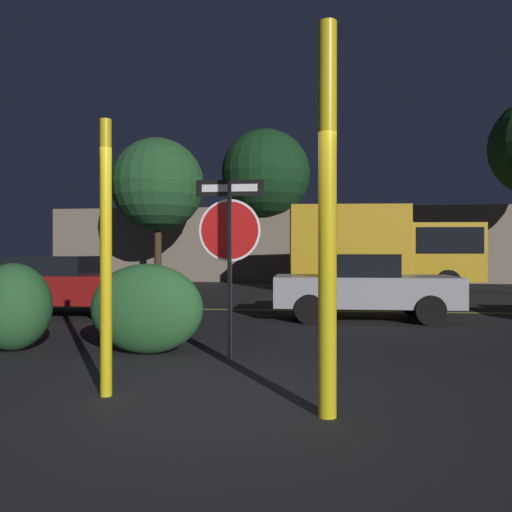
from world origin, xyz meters
name	(u,v)px	position (x,y,z in m)	size (l,w,h in m)	color
ground_plane	(209,403)	(0.00, 0.00, 0.00)	(260.00, 260.00, 0.00)	black
road_center_stripe	(274,310)	(0.00, 7.78, 0.00)	(32.82, 0.12, 0.01)	gold
stop_sign	(230,231)	(-0.13, 1.95, 1.73)	(0.92, 0.06, 2.43)	#4C4C51
yellow_pole_left	(106,258)	(-1.08, 0.12, 1.39)	(0.12, 0.12, 2.79)	yellow
yellow_pole_right	(327,220)	(1.12, -0.27, 1.73)	(0.16, 0.16, 3.47)	yellow
hedge_bush_1	(13,307)	(-3.41, 2.19, 0.65)	(1.11, 1.02, 1.29)	#285B2D
hedge_bush_2	(147,309)	(-1.38, 2.20, 0.64)	(1.65, 0.76, 1.29)	#285B2D
passing_car_1	(59,284)	(-4.93, 6.33, 0.70)	(4.95, 2.19, 1.37)	maroon
passing_car_2	(363,286)	(2.06, 6.34, 0.71)	(3.99, 1.92, 1.41)	#9E9EA3
delivery_truck	(383,246)	(3.55, 14.47, 1.69)	(7.05, 2.75, 3.18)	gold
tree_0	(158,185)	(-5.89, 16.71, 4.44)	(4.09, 4.09, 6.50)	#422D1E
tree_2	(266,174)	(-1.39, 19.87, 5.33)	(4.38, 4.38, 7.53)	#422D1E
building_backdrop	(310,245)	(0.80, 21.26, 1.84)	(26.26, 3.55, 3.69)	#7A6B5B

